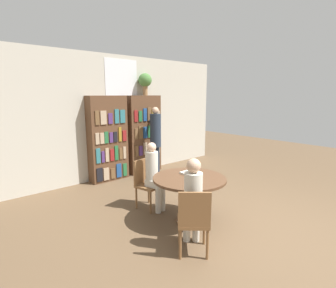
{
  "coord_description": "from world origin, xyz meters",
  "views": [
    {
      "loc": [
        -3.5,
        -1.81,
        2.05
      ],
      "look_at": [
        -0.02,
        2.17,
        1.05
      ],
      "focal_mm": 28.0,
      "sensor_mm": 36.0,
      "label": 1
    }
  ],
  "objects_px": {
    "seated_reader_right": "(193,198)",
    "librarian_standing": "(155,135)",
    "bookshelf_left": "(108,139)",
    "flower_vase": "(145,81)",
    "seated_reader_left": "(154,173)",
    "reading_table": "(189,185)",
    "bookshelf_right": "(144,135)",
    "chair_left_side": "(146,181)",
    "chair_near_camera": "(194,219)"
  },
  "relations": [
    {
      "from": "flower_vase",
      "to": "seated_reader_right",
      "type": "relative_size",
      "value": 0.45
    },
    {
      "from": "bookshelf_left",
      "to": "librarian_standing",
      "type": "xyz_separation_m",
      "value": [
        1.05,
        -0.5,
        0.05
      ]
    },
    {
      "from": "chair_near_camera",
      "to": "librarian_standing",
      "type": "bearing_deg",
      "value": 101.61
    },
    {
      "from": "bookshelf_right",
      "to": "flower_vase",
      "type": "xyz_separation_m",
      "value": [
        0.08,
        0.0,
        1.38
      ]
    },
    {
      "from": "seated_reader_left",
      "to": "seated_reader_right",
      "type": "relative_size",
      "value": 0.98
    },
    {
      "from": "seated_reader_right",
      "to": "librarian_standing",
      "type": "height_order",
      "value": "librarian_standing"
    },
    {
      "from": "bookshelf_left",
      "to": "flower_vase",
      "type": "xyz_separation_m",
      "value": [
        1.13,
        0.0,
        1.38
      ]
    },
    {
      "from": "flower_vase",
      "to": "bookshelf_right",
      "type": "bearing_deg",
      "value": -176.36
    },
    {
      "from": "reading_table",
      "to": "seated_reader_left",
      "type": "height_order",
      "value": "seated_reader_left"
    },
    {
      "from": "bookshelf_left",
      "to": "chair_near_camera",
      "type": "relative_size",
      "value": 2.27
    },
    {
      "from": "seated_reader_right",
      "to": "reading_table",
      "type": "bearing_deg",
      "value": 90.0
    },
    {
      "from": "bookshelf_left",
      "to": "flower_vase",
      "type": "height_order",
      "value": "flower_vase"
    },
    {
      "from": "bookshelf_left",
      "to": "librarian_standing",
      "type": "height_order",
      "value": "bookshelf_left"
    },
    {
      "from": "reading_table",
      "to": "librarian_standing",
      "type": "bearing_deg",
      "value": 63.64
    },
    {
      "from": "bookshelf_right",
      "to": "flower_vase",
      "type": "relative_size",
      "value": 3.61
    },
    {
      "from": "seated_reader_left",
      "to": "librarian_standing",
      "type": "distance_m",
      "value": 2.07
    },
    {
      "from": "flower_vase",
      "to": "seated_reader_left",
      "type": "relative_size",
      "value": 0.46
    },
    {
      "from": "flower_vase",
      "to": "chair_left_side",
      "type": "distance_m",
      "value": 3.02
    },
    {
      "from": "bookshelf_left",
      "to": "seated_reader_right",
      "type": "distance_m",
      "value": 3.41
    },
    {
      "from": "librarian_standing",
      "to": "seated_reader_right",
      "type": "bearing_deg",
      "value": -119.88
    },
    {
      "from": "bookshelf_right",
      "to": "chair_near_camera",
      "type": "height_order",
      "value": "bookshelf_right"
    },
    {
      "from": "seated_reader_left",
      "to": "seated_reader_right",
      "type": "height_order",
      "value": "seated_reader_right"
    },
    {
      "from": "bookshelf_left",
      "to": "reading_table",
      "type": "bearing_deg",
      "value": -91.69
    },
    {
      "from": "bookshelf_left",
      "to": "chair_left_side",
      "type": "bearing_deg",
      "value": -98.2
    },
    {
      "from": "flower_vase",
      "to": "seated_reader_right",
      "type": "height_order",
      "value": "flower_vase"
    },
    {
      "from": "seated_reader_left",
      "to": "librarian_standing",
      "type": "relative_size",
      "value": 0.7
    },
    {
      "from": "seated_reader_right",
      "to": "chair_left_side",
      "type": "bearing_deg",
      "value": 120.22
    },
    {
      "from": "bookshelf_left",
      "to": "bookshelf_right",
      "type": "distance_m",
      "value": 1.05
    },
    {
      "from": "reading_table",
      "to": "chair_left_side",
      "type": "xyz_separation_m",
      "value": [
        -0.19,
        0.9,
        -0.12
      ]
    },
    {
      "from": "seated_reader_left",
      "to": "bookshelf_left",
      "type": "bearing_deg",
      "value": -108.29
    },
    {
      "from": "chair_near_camera",
      "to": "chair_left_side",
      "type": "xyz_separation_m",
      "value": [
        0.43,
        1.59,
        0.0
      ]
    },
    {
      "from": "bookshelf_left",
      "to": "seated_reader_left",
      "type": "distance_m",
      "value": 2.11
    },
    {
      "from": "bookshelf_right",
      "to": "seated_reader_right",
      "type": "xyz_separation_m",
      "value": [
        -1.63,
        -3.34,
        -0.3
      ]
    },
    {
      "from": "bookshelf_left",
      "to": "bookshelf_right",
      "type": "relative_size",
      "value": 1.0
    },
    {
      "from": "reading_table",
      "to": "chair_near_camera",
      "type": "distance_m",
      "value": 0.93
    },
    {
      "from": "chair_left_side",
      "to": "librarian_standing",
      "type": "height_order",
      "value": "librarian_standing"
    },
    {
      "from": "bookshelf_left",
      "to": "seated_reader_right",
      "type": "relative_size",
      "value": 1.62
    },
    {
      "from": "bookshelf_right",
      "to": "chair_left_side",
      "type": "bearing_deg",
      "value": -125.04
    },
    {
      "from": "bookshelf_left",
      "to": "chair_near_camera",
      "type": "bearing_deg",
      "value": -101.41
    },
    {
      "from": "bookshelf_left",
      "to": "librarian_standing",
      "type": "bearing_deg",
      "value": -25.41
    },
    {
      "from": "bookshelf_right",
      "to": "bookshelf_left",
      "type": "bearing_deg",
      "value": 179.99
    },
    {
      "from": "flower_vase",
      "to": "seated_reader_right",
      "type": "xyz_separation_m",
      "value": [
        -1.71,
        -3.35,
        -1.69
      ]
    },
    {
      "from": "flower_vase",
      "to": "chair_left_side",
      "type": "relative_size",
      "value": 0.63
    },
    {
      "from": "flower_vase",
      "to": "chair_left_side",
      "type": "xyz_separation_m",
      "value": [
        -1.4,
        -1.89,
        -1.89
      ]
    },
    {
      "from": "seated_reader_left",
      "to": "flower_vase",
      "type": "bearing_deg",
      "value": -135.14
    },
    {
      "from": "bookshelf_left",
      "to": "flower_vase",
      "type": "bearing_deg",
      "value": 0.24
    },
    {
      "from": "chair_near_camera",
      "to": "librarian_standing",
      "type": "relative_size",
      "value": 0.51
    },
    {
      "from": "flower_vase",
      "to": "seated_reader_left",
      "type": "bearing_deg",
      "value": -123.27
    },
    {
      "from": "reading_table",
      "to": "chair_left_side",
      "type": "height_order",
      "value": "chair_left_side"
    },
    {
      "from": "chair_left_side",
      "to": "reading_table",
      "type": "bearing_deg",
      "value": 90.0
    }
  ]
}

